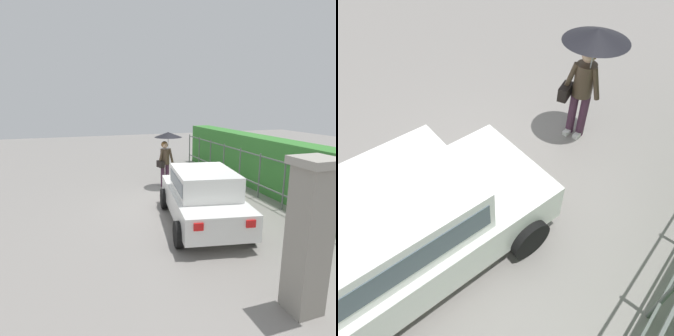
# 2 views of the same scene
# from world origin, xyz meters

# --- Properties ---
(ground_plane) EXTENTS (40.00, 40.00, 0.00)m
(ground_plane) POSITION_xyz_m (0.00, 0.00, 0.00)
(ground_plane) COLOR gray
(car) EXTENTS (3.94, 2.39, 1.48)m
(car) POSITION_xyz_m (1.46, 0.01, 0.80)
(car) COLOR white
(car) RESTS_ON ground
(pedestrian) EXTENTS (1.02, 1.02, 2.07)m
(pedestrian) POSITION_xyz_m (-2.18, 0.23, 1.54)
(pedestrian) COLOR #47283D
(pedestrian) RESTS_ON ground
(gate_pillar) EXTENTS (0.60, 0.60, 2.42)m
(gate_pillar) POSITION_xyz_m (5.00, 0.07, 1.24)
(gate_pillar) COLOR gray
(gate_pillar) RESTS_ON ground
(fence_section) EXTENTS (10.88, 0.05, 1.50)m
(fence_section) POSITION_xyz_m (-0.53, 2.74, 0.83)
(fence_section) COLOR #59605B
(fence_section) RESTS_ON ground
(hedge_row) EXTENTS (11.83, 0.90, 1.90)m
(hedge_row) POSITION_xyz_m (-0.53, 3.56, 0.95)
(hedge_row) COLOR #387F33
(hedge_row) RESTS_ON ground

